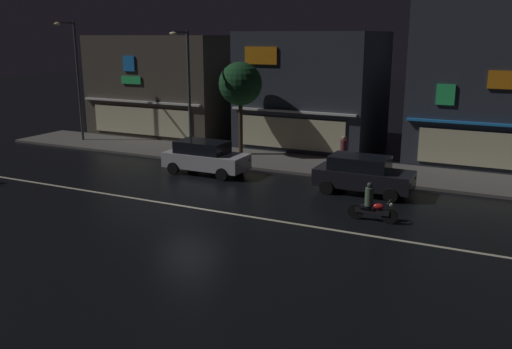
% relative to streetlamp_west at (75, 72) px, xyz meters
% --- Properties ---
extents(ground_plane, '(140.00, 140.00, 0.00)m').
position_rel_streetlamp_west_xyz_m(ground_plane, '(14.09, -8.74, -4.59)').
color(ground_plane, black).
extents(lane_divider_stripe, '(34.44, 0.16, 0.01)m').
position_rel_streetlamp_west_xyz_m(lane_divider_stripe, '(14.09, -8.74, -4.58)').
color(lane_divider_stripe, beige).
rests_on(lane_divider_stripe, ground).
extents(sidewalk_far, '(36.25, 4.20, 0.14)m').
position_rel_streetlamp_west_xyz_m(sidewalk_far, '(14.09, 0.28, -4.52)').
color(sidewalk_far, '#5B5954').
rests_on(sidewalk_far, ground).
extents(storefront_left_block, '(8.10, 7.21, 7.10)m').
position_rel_streetlamp_west_xyz_m(storefront_left_block, '(14.09, 5.90, -1.04)').
color(storefront_left_block, '#2D333D').
rests_on(storefront_left_block, ground).
extents(storefront_center_block, '(9.08, 7.39, 8.66)m').
position_rel_streetlamp_west_xyz_m(storefront_center_block, '(24.97, 6.00, -0.26)').
color(storefront_center_block, '#2D333D').
rests_on(storefront_center_block, ground).
extents(storefront_right_block, '(9.83, 8.22, 6.88)m').
position_rel_streetlamp_west_xyz_m(storefront_right_block, '(3.21, 6.41, -1.15)').
color(storefront_right_block, '#4C443A').
rests_on(storefront_right_block, ground).
extents(streetlamp_west, '(0.44, 1.64, 7.59)m').
position_rel_streetlamp_west_xyz_m(streetlamp_west, '(0.00, 0.00, 0.00)').
color(streetlamp_west, '#47494C').
rests_on(streetlamp_west, sidewalk_far).
extents(streetlamp_mid, '(0.44, 1.64, 7.00)m').
position_rel_streetlamp_west_xyz_m(streetlamp_mid, '(8.83, -0.54, -0.31)').
color(streetlamp_mid, '#47494C').
rests_on(streetlamp_mid, sidewalk_far).
extents(pedestrian_on_sidewalk, '(0.38, 0.38, 1.87)m').
position_rel_streetlamp_west_xyz_m(pedestrian_on_sidewalk, '(18.18, -0.67, -3.58)').
color(pedestrian_on_sidewalk, brown).
rests_on(pedestrian_on_sidewalk, sidewalk_far).
extents(street_tree, '(2.46, 2.46, 5.31)m').
position_rel_streetlamp_west_xyz_m(street_tree, '(11.57, 0.76, -0.39)').
color(street_tree, '#473323').
rests_on(street_tree, sidewalk_far).
extents(parked_car_near_kerb, '(4.30, 1.98, 1.67)m').
position_rel_streetlamp_west_xyz_m(parked_car_near_kerb, '(11.77, -3.57, -3.72)').
color(parked_car_near_kerb, silver).
rests_on(parked_car_near_kerb, ground).
extents(parked_car_trailing, '(4.30, 1.98, 1.67)m').
position_rel_streetlamp_west_xyz_m(parked_car_trailing, '(19.95, -3.55, -3.72)').
color(parked_car_trailing, black).
rests_on(parked_car_trailing, ground).
extents(motorcycle_following, '(1.90, 0.60, 1.52)m').
position_rel_streetlamp_west_xyz_m(motorcycle_following, '(21.29, -7.16, -3.95)').
color(motorcycle_following, black).
rests_on(motorcycle_following, ground).
extents(traffic_cone, '(0.36, 0.36, 0.55)m').
position_rel_streetlamp_west_xyz_m(traffic_cone, '(20.73, -2.51, -4.31)').
color(traffic_cone, orange).
rests_on(traffic_cone, ground).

